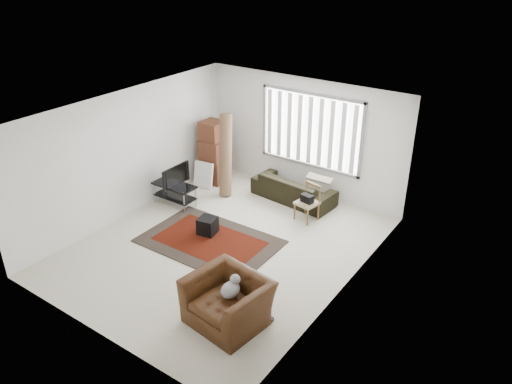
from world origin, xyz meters
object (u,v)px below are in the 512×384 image
side_chair (308,201)px  tv_stand (175,190)px  sofa (294,185)px  armchair (228,298)px  moving_boxes (214,154)px

side_chair → tv_stand: bearing=-147.4°
sofa → side_chair: bearing=144.5°
tv_stand → side_chair: side_chair is taller
tv_stand → sofa: bearing=39.8°
sofa → armchair: 4.30m
moving_boxes → side_chair: (2.85, -0.38, -0.27)m
moving_boxes → tv_stand: bearing=-87.0°
side_chair → armchair: (0.58, -3.49, 0.00)m
sofa → armchair: bearing=112.7°
moving_boxes → side_chair: size_ratio=1.93×
tv_stand → armchair: (3.35, -2.38, 0.08)m
moving_boxes → sofa: moving_boxes is taller
armchair → sofa: bearing=114.8°
armchair → side_chair: bearing=106.9°
sofa → armchair: armchair is taller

